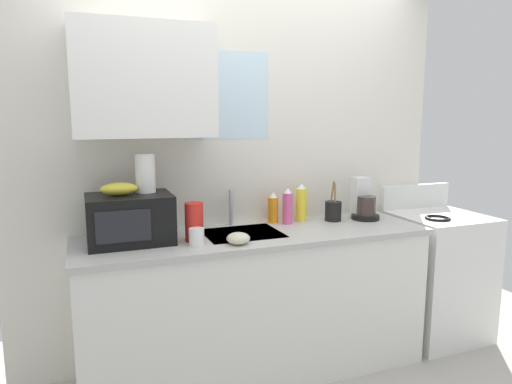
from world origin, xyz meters
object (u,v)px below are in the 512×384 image
microwave (130,219)px  paper_towel_roll (145,173)px  mug_white (197,237)px  banana_bunch (119,189)px  dish_soap_bottle_pink (288,207)px  stove_range (437,274)px  utensil_crock (333,210)px  dish_soap_bottle_yellow (301,203)px  dish_soap_bottle_orange (273,209)px  cereal_canister (194,222)px  coffee_maker (363,203)px  small_bowl (238,238)px

microwave → paper_towel_roll: paper_towel_roll is taller
paper_towel_roll → mug_white: bearing=-46.2°
banana_bunch → dish_soap_bottle_pink: (1.06, 0.10, -0.19)m
stove_range → utensil_crock: 0.96m
banana_bunch → mug_white: (0.38, -0.19, -0.26)m
stove_range → dish_soap_bottle_yellow: (-1.01, 0.19, 0.56)m
paper_towel_roll → microwave: bearing=-152.8°
dish_soap_bottle_orange → dish_soap_bottle_yellow: size_ratio=0.80×
dish_soap_bottle_orange → dish_soap_bottle_pink: 0.10m
paper_towel_roll → dish_soap_bottle_yellow: size_ratio=0.86×
dish_soap_bottle_orange → mug_white: dish_soap_bottle_orange is taller
banana_bunch → cereal_canister: bearing=-14.4°
stove_range → banana_bunch: 2.32m
banana_bunch → coffee_maker: size_ratio=0.71×
paper_towel_roll → dish_soap_bottle_orange: (0.83, 0.11, -0.28)m
coffee_maker → mug_white: size_ratio=2.95×
microwave → utensil_crock: same height
banana_bunch → dish_soap_bottle_pink: bearing=5.4°
coffee_maker → dish_soap_bottle_pink: size_ratio=1.18×
microwave → banana_bunch: 0.18m
microwave → banana_bunch: bearing=178.2°
paper_towel_roll → cereal_canister: 0.39m
dish_soap_bottle_yellow → banana_bunch: bearing=-173.2°
dish_soap_bottle_yellow → utensil_crock: 0.22m
coffee_maker → utensil_crock: bearing=177.1°
microwave → small_bowl: bearing=-24.3°
stove_range → paper_towel_roll: size_ratio=4.91×
dish_soap_bottle_yellow → cereal_canister: (-0.79, -0.24, -0.01)m
stove_range → mug_white: bearing=-175.5°
stove_range → microwave: size_ratio=2.35×
coffee_maker → utensil_crock: size_ratio=1.03×
stove_range → small_bowl: stove_range is taller
stove_range → paper_towel_roll: (-2.04, 0.10, 0.82)m
coffee_maker → utensil_crock: coffee_maker is taller
utensil_crock → small_bowl: size_ratio=2.08×
paper_towel_roll → utensil_crock: bearing=0.9°
stove_range → dish_soap_bottle_yellow: 1.17m
coffee_maker → stove_range: bearing=-10.2°
dish_soap_bottle_pink → utensil_crock: utensil_crock is taller
paper_towel_roll → mug_white: paper_towel_roll is taller
microwave → dish_soap_bottle_yellow: (1.13, 0.14, -0.01)m
banana_bunch → small_bowl: 0.71m
dish_soap_bottle_orange → utensil_crock: (0.40, -0.09, -0.03)m
paper_towel_roll → dish_soap_bottle_yellow: bearing=5.1°
banana_bunch → cereal_canister: banana_bunch is taller
banana_bunch → dish_soap_bottle_orange: 1.01m
paper_towel_roll → utensil_crock: 1.27m
microwave → dish_soap_bottle_orange: bearing=9.7°
banana_bunch → dish_soap_bottle_yellow: banana_bunch is taller
stove_range → mug_white: (-1.81, -0.14, 0.49)m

